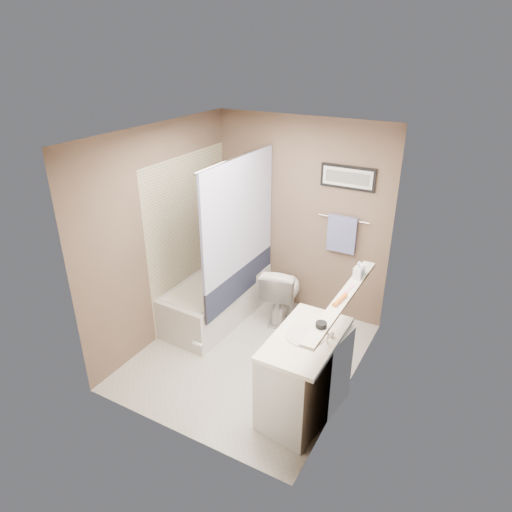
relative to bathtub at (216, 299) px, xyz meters
The scene contains 32 objects.
ground 0.93m from the bathtub, 32.92° to the right, with size 2.50×2.50×0.00m, color beige.
ceiling 2.31m from the bathtub, 32.92° to the right, with size 2.20×2.50×0.04m, color white.
wall_back 1.42m from the bathtub, 44.78° to the left, with size 2.20×0.04×2.40m, color brown.
wall_front 2.10m from the bathtub, 66.39° to the right, with size 2.20×0.04×2.40m, color brown.
wall_left 1.12m from the bathtub, 124.20° to the right, with size 0.04×2.50×2.40m, color brown.
wall_right 2.12m from the bathtub, 14.86° to the right, with size 0.04×2.50×2.40m, color brown.
tile_surround 0.82m from the bathtub, behind, with size 0.02×1.55×2.00m, color beige.
curtain_rod 1.83m from the bathtub, ahead, with size 0.02×0.02×1.55m, color silver.
curtain_upper 1.20m from the bathtub, ahead, with size 0.03×1.45×1.28m, color white.
curtain_lower 0.48m from the bathtub, ahead, with size 0.03×1.45×0.36m, color #222840.
mirror 2.38m from the bathtub, 19.06° to the right, with size 0.02×1.60×1.00m, color silver.
shelf 2.08m from the bathtub, 19.60° to the right, with size 0.12×1.60×0.03m, color silver.
towel_bar 1.82m from the bathtub, 29.29° to the left, with size 0.02×0.02×0.60m, color silver.
towel 1.72m from the bathtub, 28.62° to the left, with size 0.34×0.05×0.44m, color #969FDA.
art_frame 2.14m from the bathtub, 29.86° to the left, with size 0.62×0.03×0.26m, color black.
art_mat 2.14m from the bathtub, 29.39° to the left, with size 0.56×0.00×0.20m, color white.
art_image 2.14m from the bathtub, 29.29° to the left, with size 0.50×0.00×0.13m, color #595959.
door 2.29m from the bathtub, 53.04° to the right, with size 0.80×0.02×2.00m, color silver.
door_handle 2.08m from the bathtub, 59.93° to the right, with size 0.02×0.02×0.10m, color silver.
bathtub is the anchor object (origin of this frame).
tub_rim 0.25m from the bathtub, 135.00° to the right, with size 0.56×1.36×0.02m, color silver.
toilet 0.83m from the bathtub, 28.08° to the left, with size 0.41×0.71×0.73m, color silver.
vanity 1.87m from the bathtub, 31.08° to the right, with size 0.50×0.90×0.80m, color silver.
countertop 1.95m from the bathtub, 31.24° to the right, with size 0.54×0.96×0.04m, color white.
sink_basin 1.95m from the bathtub, 31.40° to the right, with size 0.34×0.34×0.01m, color silver.
faucet_spout 2.12m from the bathtub, 28.45° to the right, with size 0.02×0.02×0.10m, color silver.
faucet_knob 2.07m from the bathtub, 25.91° to the right, with size 0.05×0.05×0.05m, color silver.
candle_bowl_near 2.30m from the bathtub, 32.84° to the right, with size 0.09×0.09×0.04m, color black.
hair_brush_front 2.12m from the bathtub, 21.99° to the right, with size 0.04×0.04×0.22m, color orange.
pink_comb 2.04m from the bathtub, 14.84° to the right, with size 0.03×0.16×0.01m, color pink.
glass_jar 2.01m from the bathtub, ahead, with size 0.08×0.08×0.10m, color white.
soap_bottle 2.04m from the bathtub, ahead, with size 0.08×0.08×0.17m, color #999999.
Camera 1 is at (2.03, -3.51, 3.15)m, focal length 32.00 mm.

